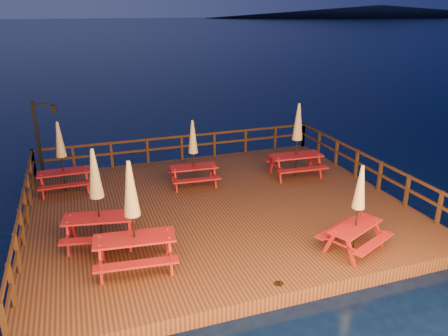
{
  "coord_description": "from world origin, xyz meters",
  "views": [
    {
      "loc": [
        -4.13,
        -12.48,
        6.63
      ],
      "look_at": [
        0.43,
        0.6,
        1.47
      ],
      "focal_mm": 35.0,
      "sensor_mm": 36.0,
      "label": 1
    }
  ],
  "objects_px": {
    "picnic_table_1": "(62,156)",
    "lamp_post": "(42,133)",
    "picnic_table_2": "(358,207)",
    "picnic_table_0": "(193,152)"
  },
  "relations": [
    {
      "from": "picnic_table_1",
      "to": "picnic_table_2",
      "type": "distance_m",
      "value": 10.0
    },
    {
      "from": "lamp_post",
      "to": "picnic_table_0",
      "type": "bearing_deg",
      "value": -27.0
    },
    {
      "from": "lamp_post",
      "to": "picnic_table_1",
      "type": "xyz_separation_m",
      "value": [
        0.65,
        -1.63,
        -0.47
      ]
    },
    {
      "from": "picnic_table_2",
      "to": "lamp_post",
      "type": "bearing_deg",
      "value": 109.11
    },
    {
      "from": "lamp_post",
      "to": "picnic_table_1",
      "type": "height_order",
      "value": "lamp_post"
    },
    {
      "from": "lamp_post",
      "to": "picnic_table_0",
      "type": "height_order",
      "value": "lamp_post"
    },
    {
      "from": "picnic_table_1",
      "to": "lamp_post",
      "type": "bearing_deg",
      "value": 110.78
    },
    {
      "from": "lamp_post",
      "to": "picnic_table_0",
      "type": "distance_m",
      "value": 5.76
    },
    {
      "from": "picnic_table_2",
      "to": "picnic_table_1",
      "type": "bearing_deg",
      "value": 112.87
    },
    {
      "from": "lamp_post",
      "to": "picnic_table_2",
      "type": "distance_m",
      "value": 11.61
    }
  ]
}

